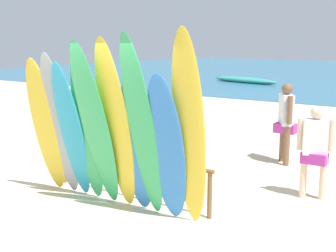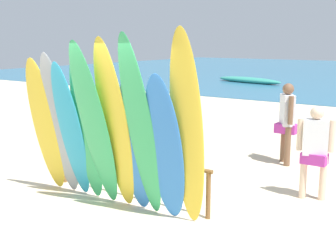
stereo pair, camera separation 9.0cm
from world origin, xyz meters
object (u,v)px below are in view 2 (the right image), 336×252
at_px(surfboard_yellow_0, 46,126).
at_px(surfboard_yellow_9, 187,130).
at_px(beachgoer_by_water, 315,146).
at_px(surfboard_green_4, 94,126).
at_px(surfboard_rack, 128,164).
at_px(distant_boat, 249,80).
at_px(surfboard_yellow_5, 115,126).
at_px(surfboard_blue_6, 135,147).
at_px(beachgoer_photographing, 287,118).
at_px(surfboard_green_3, 86,129).
at_px(surfboard_green_7, 140,128).
at_px(surfboard_blue_8, 165,149).
at_px(beach_chair_red, 106,137).
at_px(surfboard_teal_2, 71,131).
at_px(surfboard_grey_1, 60,125).

bearing_deg(surfboard_yellow_0, surfboard_yellow_9, -1.48).
bearing_deg(surfboard_yellow_0, beachgoer_by_water, 26.65).
relative_size(surfboard_yellow_0, surfboard_green_4, 0.88).
xyz_separation_m(surfboard_rack, distant_boat, (-6.89, 19.56, -0.41)).
distance_m(surfboard_yellow_0, surfboard_yellow_5, 1.52).
relative_size(surfboard_rack, surfboard_blue_6, 1.54).
bearing_deg(beachgoer_photographing, surfboard_yellow_0, -68.21).
relative_size(surfboard_rack, surfboard_green_4, 1.18).
distance_m(surfboard_green_3, distant_boat, 21.04).
bearing_deg(surfboard_rack, surfboard_green_4, -103.93).
xyz_separation_m(surfboard_green_4, surfboard_yellow_9, (1.54, 0.16, 0.08)).
distance_m(surfboard_yellow_0, surfboard_green_7, 2.05).
distance_m(surfboard_yellow_0, distant_boat, 20.84).
distance_m(surfboard_blue_8, beach_chair_red, 3.97).
bearing_deg(distant_boat, surfboard_rack, -70.61).
xyz_separation_m(surfboard_yellow_0, beachgoer_photographing, (2.68, 3.99, -0.17)).
height_order(surfboard_green_4, surfboard_blue_6, surfboard_green_4).
bearing_deg(surfboard_yellow_9, surfboard_green_3, 174.71).
xyz_separation_m(surfboard_teal_2, beach_chair_red, (-1.38, 2.31, -0.69)).
height_order(surfboard_green_7, beachgoer_by_water, surfboard_green_7).
bearing_deg(surfboard_green_7, surfboard_yellow_9, 14.68).
distance_m(surfboard_green_3, surfboard_yellow_9, 1.86).
bearing_deg(surfboard_yellow_0, surfboard_green_3, 0.83).
height_order(surfboard_green_3, beachgoer_by_water, surfboard_green_3).
height_order(surfboard_green_4, surfboard_yellow_9, surfboard_yellow_9).
bearing_deg(surfboard_grey_1, surfboard_rack, 23.38).
height_order(surfboard_teal_2, beach_chair_red, surfboard_teal_2).
distance_m(surfboard_teal_2, beachgoer_by_water, 3.89).
bearing_deg(surfboard_yellow_5, surfboard_yellow_9, 3.91).
height_order(surfboard_grey_1, beachgoer_photographing, surfboard_grey_1).
xyz_separation_m(surfboard_blue_6, surfboard_green_7, (0.24, -0.16, 0.34)).
relative_size(surfboard_blue_6, surfboard_green_7, 0.74).
bearing_deg(surfboard_yellow_9, surfboard_yellow_0, 175.82).
xyz_separation_m(surfboard_rack, surfboard_yellow_5, (0.17, -0.49, 0.72)).
bearing_deg(beachgoer_photographing, surfboard_yellow_9, -33.57).
bearing_deg(beachgoer_by_water, surfboard_green_3, -162.42).
bearing_deg(surfboard_rack, surfboard_teal_2, -145.60).
height_order(surfboard_yellow_9, distant_boat, surfboard_yellow_9).
xyz_separation_m(surfboard_green_4, beachgoer_photographing, (1.49, 4.07, -0.31)).
xyz_separation_m(surfboard_green_3, beach_chair_red, (-1.67, 2.25, -0.75)).
relative_size(surfboard_yellow_5, surfboard_yellow_9, 0.96).
bearing_deg(surfboard_green_3, surfboard_blue_8, -4.09).
bearing_deg(beach_chair_red, surfboard_green_7, -24.61).
height_order(surfboard_blue_6, beachgoer_photographing, surfboard_blue_6).
relative_size(surfboard_grey_1, beach_chair_red, 2.94).
xyz_separation_m(surfboard_grey_1, surfboard_yellow_9, (2.40, 0.07, 0.18)).
xyz_separation_m(surfboard_rack, surfboard_blue_8, (1.06, -0.47, 0.48)).
height_order(surfboard_blue_6, beachgoer_by_water, surfboard_blue_6).
bearing_deg(surfboard_green_4, surfboard_green_3, 158.69).
distance_m(surfboard_yellow_9, beach_chair_red, 4.27).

